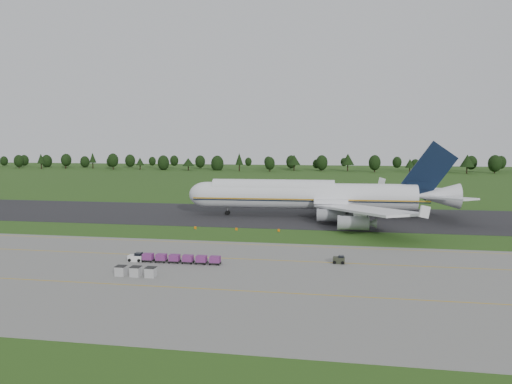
% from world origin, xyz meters
% --- Properties ---
extents(ground, '(600.00, 600.00, 0.00)m').
position_xyz_m(ground, '(0.00, 0.00, 0.00)').
color(ground, '#254715').
rests_on(ground, ground).
extents(apron, '(300.00, 52.00, 0.06)m').
position_xyz_m(apron, '(0.00, -34.00, 0.03)').
color(apron, slate).
rests_on(apron, ground).
extents(taxiway, '(300.00, 40.00, 0.08)m').
position_xyz_m(taxiway, '(0.00, 28.00, 0.04)').
color(taxiway, black).
rests_on(taxiway, ground).
extents(apron_markings, '(300.00, 30.20, 0.01)m').
position_xyz_m(apron_markings, '(0.00, -26.98, 0.06)').
color(apron_markings, '#C5960B').
rests_on(apron_markings, apron).
extents(tree_line, '(527.45, 23.11, 11.90)m').
position_xyz_m(tree_line, '(24.55, 219.31, 6.16)').
color(tree_line, black).
rests_on(tree_line, ground).
extents(aircraft, '(72.47, 70.83, 20.41)m').
position_xyz_m(aircraft, '(14.54, 28.26, 5.83)').
color(aircraft, white).
rests_on(aircraft, ground).
extents(baggage_train, '(16.12, 1.46, 1.41)m').
position_xyz_m(baggage_train, '(-6.03, -26.62, 0.83)').
color(baggage_train, white).
rests_on(baggage_train, apron).
extents(utility_cart, '(1.98, 1.35, 1.06)m').
position_xyz_m(utility_cart, '(21.56, -22.31, 0.58)').
color(utility_cart, '#2A2E20').
rests_on(utility_cart, apron).
extents(uld_row, '(6.33, 1.53, 1.52)m').
position_xyz_m(uld_row, '(-8.78, -35.63, 0.82)').
color(uld_row, '#A2A2A2').
rests_on(uld_row, apron).
extents(edge_markers, '(20.05, 0.30, 0.60)m').
position_xyz_m(edge_markers, '(-1.77, 4.93, 0.27)').
color(edge_markers, orange).
rests_on(edge_markers, ground).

